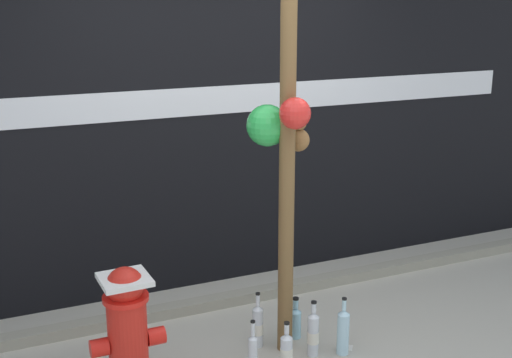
{
  "coord_description": "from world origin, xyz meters",
  "views": [
    {
      "loc": [
        -1.78,
        -3.22,
        2.27
      ],
      "look_at": [
        -0.21,
        0.31,
        1.19
      ],
      "focal_mm": 46.78,
      "sensor_mm": 36.0,
      "label": 1
    }
  ],
  "objects_px": {
    "bottle_5": "(343,331)",
    "fire_hydrant": "(127,328)",
    "bottle_0": "(295,321)",
    "bottle_2": "(258,325)",
    "bottle_1": "(253,353)",
    "bottle_3": "(313,334)",
    "memorial_post": "(283,91)",
    "bottle_4": "(286,352)"
  },
  "relations": [
    {
      "from": "bottle_3",
      "to": "bottle_1",
      "type": "bearing_deg",
      "value": -172.71
    },
    {
      "from": "memorial_post",
      "to": "bottle_4",
      "type": "xyz_separation_m",
      "value": [
        -0.1,
        -0.29,
        -1.57
      ]
    },
    {
      "from": "bottle_1",
      "to": "bottle_3",
      "type": "height_order",
      "value": "bottle_3"
    },
    {
      "from": "bottle_4",
      "to": "bottle_0",
      "type": "bearing_deg",
      "value": 55.51
    },
    {
      "from": "memorial_post",
      "to": "bottle_5",
      "type": "distance_m",
      "value": 1.6
    },
    {
      "from": "bottle_2",
      "to": "bottle_5",
      "type": "distance_m",
      "value": 0.56
    },
    {
      "from": "bottle_2",
      "to": "bottle_4",
      "type": "relative_size",
      "value": 1.14
    },
    {
      "from": "bottle_4",
      "to": "bottle_5",
      "type": "height_order",
      "value": "bottle_5"
    },
    {
      "from": "bottle_2",
      "to": "bottle_5",
      "type": "bearing_deg",
      "value": -33.73
    },
    {
      "from": "bottle_5",
      "to": "bottle_1",
      "type": "bearing_deg",
      "value": 179.59
    },
    {
      "from": "bottle_3",
      "to": "bottle_4",
      "type": "bearing_deg",
      "value": -156.6
    },
    {
      "from": "bottle_0",
      "to": "bottle_3",
      "type": "distance_m",
      "value": 0.25
    },
    {
      "from": "fire_hydrant",
      "to": "bottle_4",
      "type": "distance_m",
      "value": 0.99
    },
    {
      "from": "bottle_0",
      "to": "bottle_4",
      "type": "distance_m",
      "value": 0.43
    },
    {
      "from": "memorial_post",
      "to": "bottle_1",
      "type": "xyz_separation_m",
      "value": [
        -0.3,
        -0.24,
        -1.56
      ]
    },
    {
      "from": "bottle_1",
      "to": "bottle_5",
      "type": "bearing_deg",
      "value": -0.41
    },
    {
      "from": "memorial_post",
      "to": "bottle_0",
      "type": "xyz_separation_m",
      "value": [
        0.15,
        0.07,
        -1.59
      ]
    },
    {
      "from": "bottle_5",
      "to": "fire_hydrant",
      "type": "bearing_deg",
      "value": 174.08
    },
    {
      "from": "bottle_3",
      "to": "bottle_5",
      "type": "relative_size",
      "value": 0.96
    },
    {
      "from": "bottle_0",
      "to": "bottle_5",
      "type": "relative_size",
      "value": 0.74
    },
    {
      "from": "memorial_post",
      "to": "bottle_4",
      "type": "bearing_deg",
      "value": -108.96
    },
    {
      "from": "bottle_3",
      "to": "bottle_4",
      "type": "xyz_separation_m",
      "value": [
        -0.24,
        -0.11,
        -0.02
      ]
    },
    {
      "from": "fire_hydrant",
      "to": "bottle_1",
      "type": "bearing_deg",
      "value": -10.64
    },
    {
      "from": "bottle_1",
      "to": "bottle_4",
      "type": "relative_size",
      "value": 1.09
    },
    {
      "from": "fire_hydrant",
      "to": "bottle_5",
      "type": "relative_size",
      "value": 1.98
    },
    {
      "from": "fire_hydrant",
      "to": "bottle_1",
      "type": "xyz_separation_m",
      "value": [
        0.73,
        -0.14,
        -0.26
      ]
    },
    {
      "from": "fire_hydrant",
      "to": "bottle_2",
      "type": "relative_size",
      "value": 2.04
    },
    {
      "from": "memorial_post",
      "to": "bottle_3",
      "type": "relative_size",
      "value": 7.86
    },
    {
      "from": "bottle_5",
      "to": "memorial_post",
      "type": "bearing_deg",
      "value": 143.86
    },
    {
      "from": "fire_hydrant",
      "to": "bottle_4",
      "type": "bearing_deg",
      "value": -11.22
    },
    {
      "from": "bottle_4",
      "to": "bottle_5",
      "type": "bearing_deg",
      "value": 5.79
    },
    {
      "from": "bottle_1",
      "to": "bottle_2",
      "type": "distance_m",
      "value": 0.35
    },
    {
      "from": "bottle_1",
      "to": "bottle_4",
      "type": "bearing_deg",
      "value": -13.27
    },
    {
      "from": "bottle_0",
      "to": "bottle_2",
      "type": "relative_size",
      "value": 0.76
    },
    {
      "from": "bottle_2",
      "to": "bottle_4",
      "type": "xyz_separation_m",
      "value": [
        0.04,
        -0.36,
        -0.01
      ]
    },
    {
      "from": "fire_hydrant",
      "to": "bottle_5",
      "type": "bearing_deg",
      "value": -5.92
    },
    {
      "from": "bottle_3",
      "to": "bottle_4",
      "type": "relative_size",
      "value": 1.13
    },
    {
      "from": "memorial_post",
      "to": "bottle_5",
      "type": "relative_size",
      "value": 7.56
    },
    {
      "from": "bottle_1",
      "to": "bottle_3",
      "type": "relative_size",
      "value": 0.97
    },
    {
      "from": "bottle_1",
      "to": "bottle_5",
      "type": "height_order",
      "value": "bottle_5"
    },
    {
      "from": "bottle_5",
      "to": "bottle_4",
      "type": "bearing_deg",
      "value": -174.21
    },
    {
      "from": "bottle_2",
      "to": "bottle_3",
      "type": "relative_size",
      "value": 1.01
    }
  ]
}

